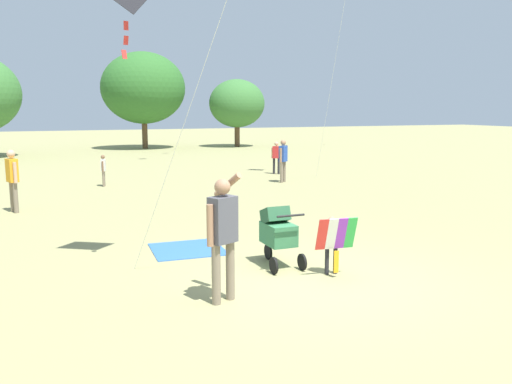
{
  "coord_description": "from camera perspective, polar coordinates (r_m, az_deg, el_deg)",
  "views": [
    {
      "loc": [
        -3.95,
        -6.96,
        2.67
      ],
      "look_at": [
        -0.67,
        0.97,
        1.3
      ],
      "focal_mm": 37.13,
      "sensor_mm": 36.0,
      "label": 1
    }
  ],
  "objects": [
    {
      "name": "picnic_blanket",
      "position": [
        10.2,
        -7.38,
        -6.13
      ],
      "size": [
        1.39,
        1.36,
        0.02
      ],
      "primitive_type": "cube",
      "rotation": [
        0.0,
        0.0,
        -0.06
      ],
      "color": "#3366B2",
      "rests_on": "ground"
    },
    {
      "name": "stroller",
      "position": [
        8.99,
        2.37,
        -4.2
      ],
      "size": [
        0.56,
        1.08,
        1.03
      ],
      "color": "black",
      "rests_on": "ground"
    },
    {
      "name": "ground_plane",
      "position": [
        8.43,
        6.82,
        -9.45
      ],
      "size": [
        120.0,
        120.0,
        0.0
      ],
      "primitive_type": "plane",
      "color": "#938E5B"
    },
    {
      "name": "person_sitting_far",
      "position": [
        14.88,
        -24.76,
        1.6
      ],
      "size": [
        0.32,
        0.49,
        1.62
      ],
      "color": "#7F705B",
      "rests_on": "ground"
    },
    {
      "name": "person_couple_left",
      "position": [
        19.1,
        2.94,
        3.75
      ],
      "size": [
        0.4,
        0.37,
        1.54
      ],
      "color": "#7F705B",
      "rests_on": "ground"
    },
    {
      "name": "person_adult_flyer",
      "position": [
        7.24,
        -3.63,
        -3.96
      ],
      "size": [
        0.56,
        0.66,
        1.8
      ],
      "color": "#7F705B",
      "rests_on": "ground"
    },
    {
      "name": "person_red_shirt",
      "position": [
        21.54,
        2.21,
        4.0
      ],
      "size": [
        0.33,
        0.32,
        1.32
      ],
      "color": "#232328",
      "rests_on": "ground"
    },
    {
      "name": "person_kid_running",
      "position": [
        18.84,
        -16.13,
        2.51
      ],
      "size": [
        0.2,
        0.34,
        1.08
      ],
      "color": "#7F705B",
      "rests_on": "ground"
    },
    {
      "name": "child_with_butterfly_kite",
      "position": [
        8.58,
        8.27,
        -5.03
      ],
      "size": [
        0.66,
        0.38,
        0.97
      ],
      "color": "#232328",
      "rests_on": "ground"
    }
  ]
}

